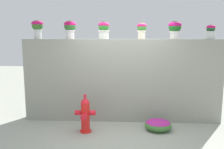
% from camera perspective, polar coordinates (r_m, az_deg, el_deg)
% --- Properties ---
extents(ground_plane, '(24.00, 24.00, 0.00)m').
position_cam_1_polar(ground_plane, '(5.33, 2.21, -14.72)').
color(ground_plane, '#9CA092').
extents(stone_wall, '(4.98, 0.39, 2.10)m').
position_cam_1_polar(stone_wall, '(6.06, 2.41, -1.39)').
color(stone_wall, gray).
rests_on(stone_wall, ground).
extents(potted_plant_0, '(0.29, 0.29, 0.48)m').
position_cam_1_polar(potted_plant_0, '(6.39, -17.60, 11.00)').
color(potted_plant_0, silver).
rests_on(potted_plant_0, stone_wall).
extents(potted_plant_1, '(0.30, 0.30, 0.46)m').
position_cam_1_polar(potted_plant_1, '(6.10, -10.13, 11.20)').
color(potted_plant_1, silver).
rests_on(potted_plant_1, stone_wall).
extents(potted_plant_2, '(0.29, 0.29, 0.43)m').
position_cam_1_polar(potted_plant_2, '(5.95, -2.02, 11.01)').
color(potted_plant_2, silver).
rests_on(potted_plant_2, stone_wall).
extents(potted_plant_3, '(0.24, 0.24, 0.40)m').
position_cam_1_polar(potted_plant_3, '(6.01, 7.20, 10.89)').
color(potted_plant_3, beige).
rests_on(potted_plant_3, stone_wall).
extents(potted_plant_4, '(0.32, 0.32, 0.44)m').
position_cam_1_polar(potted_plant_4, '(6.10, 14.97, 10.86)').
color(potted_plant_4, silver).
rests_on(potted_plant_4, stone_wall).
extents(potted_plant_5, '(0.28, 0.28, 0.35)m').
position_cam_1_polar(potted_plant_5, '(6.31, 22.77, 9.62)').
color(potted_plant_5, silver).
rests_on(potted_plant_5, stone_wall).
extents(fire_hydrant, '(0.47, 0.38, 0.87)m').
position_cam_1_polar(fire_hydrant, '(5.44, -6.49, -9.73)').
color(fire_hydrant, red).
rests_on(fire_hydrant, ground).
extents(flower_bush_left, '(0.62, 0.56, 0.26)m').
position_cam_1_polar(flower_bush_left, '(5.70, 11.07, -11.80)').
color(flower_bush_left, '#3F7434').
rests_on(flower_bush_left, ground).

